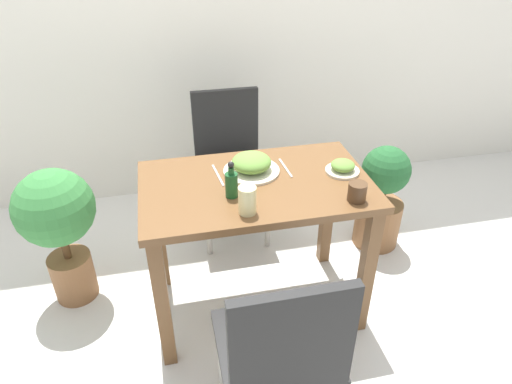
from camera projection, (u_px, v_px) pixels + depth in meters
ground_plane at (256, 302)px, 2.45m from camera, size 16.00×16.00×0.00m
wall_back at (211, 2)px, 2.81m from camera, size 8.00×0.05×2.60m
dining_table at (256, 207)px, 2.12m from camera, size 1.04×0.63×0.75m
chair_near at (281, 352)px, 1.57m from camera, size 0.42×0.42×0.90m
chair_far at (230, 157)px, 2.77m from camera, size 0.42×0.42×0.90m
food_plate at (252, 164)px, 2.11m from camera, size 0.26×0.26×0.09m
side_plate at (343, 167)px, 2.11m from camera, size 0.16×0.16×0.06m
drink_cup at (357, 192)px, 1.90m from camera, size 0.08×0.08×0.08m
juice_glass at (247, 200)px, 1.82m from camera, size 0.07×0.07×0.12m
sauce_bottle at (231, 183)px, 1.92m from camera, size 0.05×0.05×0.17m
fork_utensil at (218, 175)px, 2.10m from camera, size 0.03×0.20×0.00m
spoon_utensil at (285, 168)px, 2.15m from camera, size 0.02×0.18×0.00m
potted_plant_left at (58, 221)px, 2.24m from camera, size 0.39×0.39×0.76m
potted_plant_right at (381, 197)px, 2.72m from camera, size 0.28×0.28×0.66m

